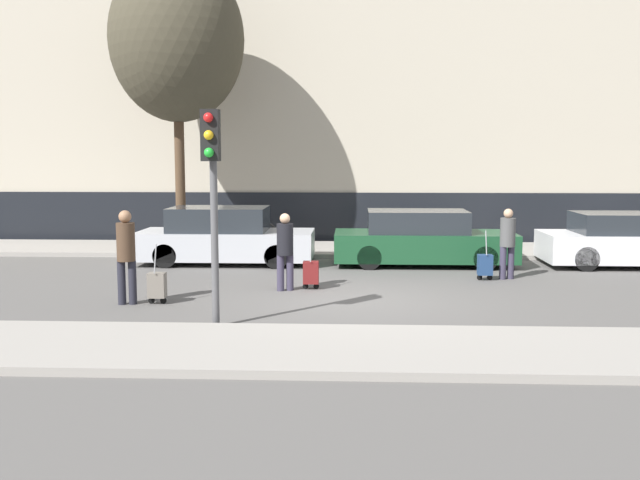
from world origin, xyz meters
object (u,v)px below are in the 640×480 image
(parked_car_0, at_px, (224,237))
(bare_tree_near_crossing, at_px, (177,40))
(pedestrian_right, at_px, (507,240))
(parked_bicycle, at_px, (248,234))
(parked_car_1, at_px, (422,240))
(pedestrian_left, at_px, (126,251))
(trolley_left, at_px, (157,285))
(parked_car_2, at_px, (629,241))
(traffic_light, at_px, (212,173))
(pedestrian_center, at_px, (285,247))
(trolley_right, at_px, (485,265))
(trolley_center, at_px, (311,273))

(parked_car_0, bearing_deg, bare_tree_near_crossing, 128.73)
(pedestrian_right, bearing_deg, parked_bicycle, 126.34)
(parked_car_1, distance_m, pedestrian_left, 7.86)
(pedestrian_right, bearing_deg, trolley_left, -175.90)
(parked_car_2, height_order, pedestrian_right, pedestrian_right)
(parked_car_1, height_order, bare_tree_near_crossing, bare_tree_near_crossing)
(pedestrian_right, distance_m, parked_bicycle, 7.96)
(traffic_light, bearing_deg, parked_bicycle, 95.07)
(pedestrian_center, bearing_deg, parked_car_1, -150.10)
(pedestrian_left, bearing_deg, parked_car_2, -162.94)
(pedestrian_left, bearing_deg, traffic_light, 130.70)
(pedestrian_center, bearing_deg, parked_car_2, -175.26)
(bare_tree_near_crossing, bearing_deg, parked_bicycle, 14.12)
(parked_car_1, relative_size, pedestrian_right, 2.84)
(parked_car_0, relative_size, trolley_right, 4.01)
(trolley_center, relative_size, pedestrian_right, 0.71)
(parked_car_1, bearing_deg, traffic_light, -120.13)
(parked_car_1, distance_m, traffic_light, 8.15)
(trolley_left, xyz_separation_m, traffic_light, (1.45, -1.84, 2.14))
(bare_tree_near_crossing, bearing_deg, pedestrian_left, -84.36)
(pedestrian_left, height_order, parked_bicycle, pedestrian_left)
(parked_car_0, distance_m, pedestrian_left, 5.26)
(parked_car_0, relative_size, trolley_left, 3.96)
(parked_car_0, bearing_deg, pedestrian_right, -16.82)
(parked_car_1, height_order, trolley_center, parked_car_1)
(parked_car_1, relative_size, parked_bicycle, 2.56)
(pedestrian_center, height_order, pedestrian_right, pedestrian_center)
(pedestrian_center, relative_size, bare_tree_near_crossing, 0.20)
(parked_car_1, height_order, trolley_left, parked_car_1)
(pedestrian_center, height_order, traffic_light, traffic_light)
(parked_bicycle, bearing_deg, parked_car_0, -96.00)
(pedestrian_left, relative_size, pedestrian_right, 1.11)
(parked_car_2, distance_m, trolley_left, 11.74)
(parked_car_0, xyz_separation_m, trolley_left, (-0.35, -5.10, -0.32))
(parked_car_0, xyz_separation_m, traffic_light, (1.10, -6.94, 1.82))
(trolley_right, height_order, parked_bicycle, trolley_right)
(pedestrian_left, xyz_separation_m, pedestrian_right, (7.69, 3.12, -0.11))
(pedestrian_center, xyz_separation_m, bare_tree_near_crossing, (-3.53, 5.67, 5.07))
(trolley_center, relative_size, parked_bicycle, 0.64)
(trolley_left, xyz_separation_m, pedestrian_center, (2.28, 1.43, 0.55))
(parked_car_0, xyz_separation_m, pedestrian_left, (-0.90, -5.17, 0.33))
(pedestrian_left, bearing_deg, parked_car_1, -147.23)
(trolley_center, height_order, pedestrian_right, pedestrian_right)
(trolley_left, relative_size, traffic_light, 0.32)
(trolley_center, xyz_separation_m, pedestrian_right, (4.34, 1.44, 0.55))
(pedestrian_right, bearing_deg, traffic_light, -158.36)
(trolley_left, height_order, pedestrian_right, pedestrian_right)
(pedestrian_left, height_order, trolley_center, pedestrian_left)
(parked_car_2, relative_size, trolley_center, 3.85)
(parked_car_0, bearing_deg, parked_car_1, -0.86)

